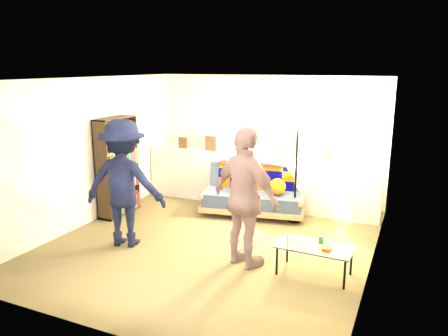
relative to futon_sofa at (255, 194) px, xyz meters
name	(u,v)px	position (x,y,z in m)	size (l,w,h in m)	color
ground	(213,241)	(-0.13, -1.44, -0.36)	(5.00, 5.00, 0.00)	brown
room_shell	(226,127)	(-0.13, -0.97, 1.31)	(4.60, 5.05, 2.45)	silver
half_wall_ledge	(255,181)	(-0.13, 0.36, 0.14)	(4.45, 0.15, 1.00)	silver
ledge_decor	(244,144)	(-0.35, 0.34, 0.82)	(2.97, 0.02, 0.45)	brown
futon_sofa	(255,194)	(0.00, 0.00, 0.00)	(1.91, 1.14, 0.77)	tan
bookshelf	(118,170)	(-2.21, -0.97, 0.44)	(0.29, 0.86, 1.71)	#301E10
coffee_table	(315,248)	(1.50, -1.88, 0.01)	(0.95, 0.55, 0.49)	black
floor_lamp	(297,153)	(0.75, -0.05, 0.81)	(0.38, 0.31, 1.65)	black
person_left	(124,183)	(-1.26, -2.04, 0.57)	(1.20, 0.69, 1.85)	black
person_right	(246,198)	(0.60, -1.97, 0.56)	(1.08, 0.45, 1.84)	tan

